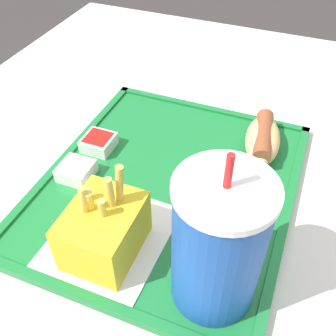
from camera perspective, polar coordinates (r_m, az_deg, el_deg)
The scene contains 8 objects.
dining_table at distance 0.90m, azimuth 2.16°, elevation -19.74°, with size 1.12×0.98×0.78m.
food_tray at distance 0.57m, azimuth 0.00°, elevation -2.55°, with size 0.41×0.35×0.01m.
paper_napkin at distance 0.50m, azimuth -8.53°, elevation -10.06°, with size 0.17×0.14×0.00m.
soda_cup at distance 0.40m, azimuth 7.27°, elevation -10.99°, with size 0.10×0.10×0.20m.
hot_dog_far at distance 0.62m, azimuth 13.59°, elevation 4.16°, with size 0.12×0.07×0.04m.
fries_carton at distance 0.47m, azimuth -9.28°, elevation -8.85°, with size 0.10×0.08×0.12m.
sauce_cup_mayo at distance 0.58m, azimuth -13.19°, elevation -0.34°, with size 0.05×0.05×0.02m.
sauce_cup_ketchup at distance 0.62m, azimuth -10.04°, elevation 3.70°, with size 0.05×0.05×0.02m.
Camera 1 is at (0.39, 0.12, 1.19)m, focal length 42.00 mm.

